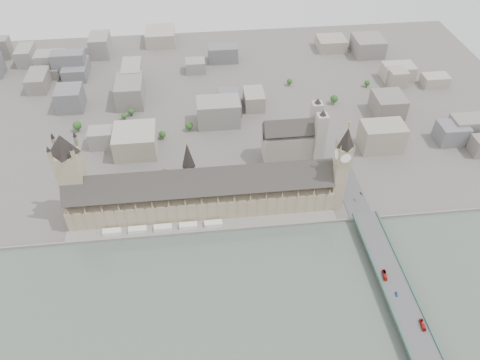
{
  "coord_description": "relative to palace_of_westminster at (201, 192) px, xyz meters",
  "views": [
    {
      "loc": [
        1.2,
        -327.53,
        347.4
      ],
      "look_at": [
        39.87,
        20.48,
        34.98
      ],
      "focal_mm": 35.0,
      "sensor_mm": 36.0,
      "label": 1
    }
  ],
  "objects": [
    {
      "name": "park_trees",
      "position": [
        -10.0,
        40.3,
        -15.21
      ],
      "size": [
        110.0,
        30.0,
        15.0
      ],
      "primitive_type": null,
      "color": "#1D4F1C",
      "rests_on": "ground"
    },
    {
      "name": "river_terrace",
      "position": [
        0.0,
        -27.2,
        -21.71
      ],
      "size": [
        270.0,
        15.0,
        2.0
      ],
      "primitive_type": "cube",
      "color": "gray",
      "rests_on": "ground"
    },
    {
      "name": "red_bus_south",
      "position": [
        168.99,
        -162.88,
        -10.99
      ],
      "size": [
        3.6,
        10.74,
        2.93
      ],
      "primitive_type": "imported",
      "rotation": [
        0.0,
        0.0,
        -0.11
      ],
      "color": "#B11916",
      "rests_on": "westminster_bridge"
    },
    {
      "name": "terrace_tents",
      "position": [
        -40.0,
        -26.7,
        -18.71
      ],
      "size": [
        118.0,
        7.0,
        4.0
      ],
      "color": "white",
      "rests_on": "river_terrace"
    },
    {
      "name": "bridge_parapets",
      "position": [
        162.0,
        -151.7,
        -11.88
      ],
      "size": [
        25.0,
        235.0,
        1.15
      ],
      "primitive_type": null,
      "color": "#315A4A",
      "rests_on": "westminster_bridge"
    },
    {
      "name": "embankment_wall",
      "position": [
        0.0,
        -34.7,
        -21.21
      ],
      "size": [
        600.0,
        1.5,
        3.0
      ],
      "primitive_type": "cube",
      "color": "gray",
      "rests_on": "ground"
    },
    {
      "name": "westminster_bridge",
      "position": [
        162.0,
        -107.2,
        -17.58
      ],
      "size": [
        25.0,
        325.0,
        10.25
      ],
      "primitive_type": "cube",
      "color": "#474749",
      "rests_on": "ground"
    },
    {
      "name": "palace_of_westminster",
      "position": [
        0.0,
        0.0,
        0.0
      ],
      "size": [
        265.0,
        40.73,
        55.44
      ],
      "color": "#9B8969",
      "rests_on": "ground"
    },
    {
      "name": "ground",
      "position": [
        0.0,
        -19.7,
        -22.71
      ],
      "size": [
        900.0,
        900.0,
        0.0
      ],
      "primitive_type": "plane",
      "color": "#595651",
      "rests_on": "ground"
    },
    {
      "name": "central_tower",
      "position": [
        -10.0,
        6.3,
        35.21
      ],
      "size": [
        13.0,
        13.0,
        48.0
      ],
      "color": "#83785A",
      "rests_on": "ground"
    },
    {
      "name": "westminster_abbey",
      "position": [
        110.92,
        75.3,
        2.38
      ],
      "size": [
        68.0,
        36.0,
        64.0
      ],
      "color": "gray",
      "rests_on": "ground"
    },
    {
      "name": "red_bus_north",
      "position": [
        155.35,
        -112.18,
        -10.9
      ],
      "size": [
        4.33,
        11.43,
        3.11
      ],
      "primitive_type": "imported",
      "rotation": [
        0.0,
        0.0,
        -0.16
      ],
      "color": "red",
      "rests_on": "westminster_bridge"
    },
    {
      "name": "car_blue",
      "position": [
        158.87,
        -132.0,
        -11.69
      ],
      "size": [
        2.56,
        4.75,
        1.53
      ],
      "primitive_type": "imported",
      "rotation": [
        0.0,
        0.0,
        -0.17
      ],
      "color": "#1C39B8",
      "rests_on": "westminster_bridge"
    },
    {
      "name": "car_approach",
      "position": [
        166.95,
        -8.01,
        -11.78
      ],
      "size": [
        2.93,
        4.96,
        1.35
      ],
      "primitive_type": "imported",
      "rotation": [
        0.0,
        0.0,
        0.24
      ],
      "color": "gray",
      "rests_on": "westminster_bridge"
    },
    {
      "name": "elizabeth_tower",
      "position": [
        138.0,
        -11.7,
        35.38
      ],
      "size": [
        17.0,
        17.0,
        107.5
      ],
      "color": "#9B8969",
      "rests_on": "ground"
    },
    {
      "name": "city_skyline_inland",
      "position": [
        0.0,
        225.3,
        -3.71
      ],
      "size": [
        720.0,
        360.0,
        38.0
      ],
      "primitive_type": null,
      "color": "gray",
      "rests_on": "ground"
    },
    {
      "name": "victoria_tower",
      "position": [
        -122.0,
        6.3,
        32.5
      ],
      "size": [
        30.0,
        30.0,
        100.0
      ],
      "color": "#9B8969",
      "rests_on": "ground"
    }
  ]
}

